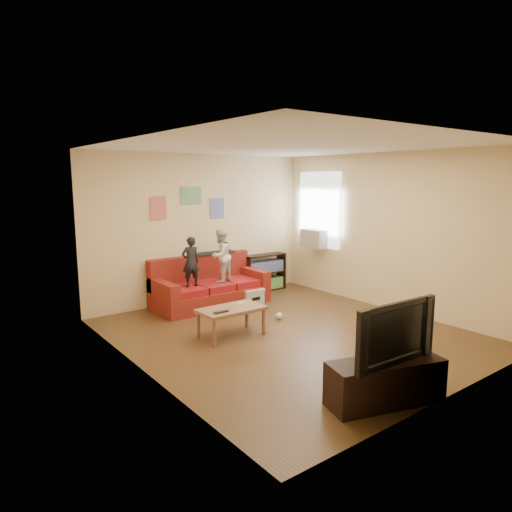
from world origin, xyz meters
TOP-DOWN VIEW (x-y plane):
  - room_shell at (0.00, 0.00)m, footprint 4.52×5.02m
  - sofa at (-0.11, 2.07)m, footprint 2.04×0.94m
  - child_a at (-0.56, 1.90)m, footprint 0.34×0.24m
  - child_b at (0.04, 1.90)m, footprint 0.57×0.52m
  - coffee_table at (-0.74, 0.41)m, footprint 0.94×0.52m
  - remote at (-0.99, 0.29)m, footprint 0.22×0.06m
  - game_controller at (-0.54, 0.46)m, footprint 0.15×0.04m
  - bookshelf at (1.34, 2.30)m, footprint 0.93×0.28m
  - window at (2.22, 1.65)m, footprint 0.04×1.08m
  - ac_unit at (2.10, 1.65)m, footprint 0.28×0.55m
  - artwork_left at (-0.85, 2.48)m, footprint 0.30×0.01m
  - artwork_center at (-0.20, 2.48)m, footprint 0.42×0.01m
  - artwork_right at (0.35, 2.48)m, footprint 0.30×0.01m
  - file_box at (0.51, 1.63)m, footprint 0.42×0.32m
  - tv_stand at (-0.61, -2.18)m, footprint 1.27×0.74m
  - television at (-0.61, -2.18)m, footprint 1.10×0.19m
  - tissue at (0.34, 0.62)m, footprint 0.14×0.14m

SIDE VIEW (x-z plane):
  - tissue at x=0.34m, z-range 0.00..0.11m
  - file_box at x=0.51m, z-range 0.00..0.29m
  - tv_stand at x=-0.61m, z-range 0.00..0.45m
  - sofa at x=-0.11m, z-range -0.15..0.75m
  - bookshelf at x=1.34m, z-range -0.04..0.70m
  - coffee_table at x=-0.74m, z-range 0.15..0.58m
  - remote at x=-0.99m, z-range 0.42..0.45m
  - game_controller at x=-0.54m, z-range 0.42..0.46m
  - television at x=-0.61m, z-range 0.45..1.08m
  - child_a at x=-0.56m, z-range 0.43..1.29m
  - child_b at x=0.04m, z-range 0.43..1.38m
  - ac_unit at x=2.10m, z-range 0.91..1.26m
  - room_shell at x=0.00m, z-range -0.01..2.71m
  - window at x=2.22m, z-range 0.90..2.38m
  - artwork_right at x=0.35m, z-range 1.51..1.89m
  - artwork_left at x=-0.85m, z-range 1.55..1.95m
  - artwork_center at x=-0.20m, z-range 1.79..2.11m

